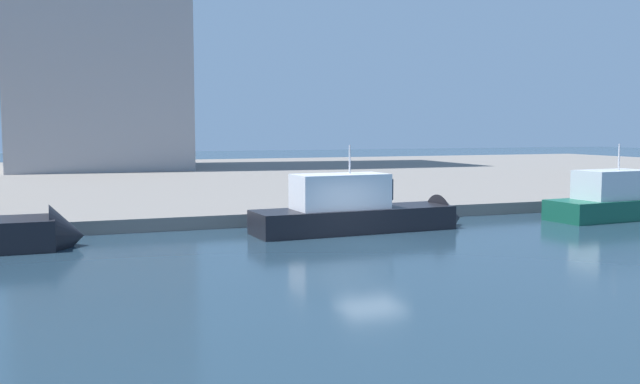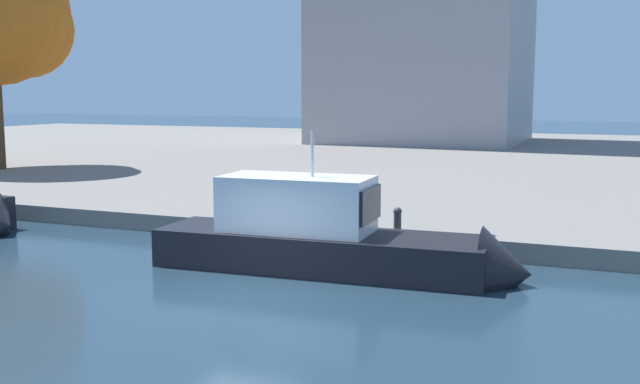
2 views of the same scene
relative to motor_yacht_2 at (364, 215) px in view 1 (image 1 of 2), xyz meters
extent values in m
plane|color=#1E3342|center=(-1.15, -3.25, -0.70)|extent=(220.00, 220.00, 0.00)
cube|color=slate|center=(-1.15, 30.19, -0.40)|extent=(120.00, 55.00, 0.59)
cone|color=black|center=(-11.96, 0.16, -0.31)|extent=(1.23, 2.44, 2.43)
cube|color=black|center=(-0.48, -0.03, -0.38)|extent=(8.87, 2.81, 1.38)
cone|color=black|center=(4.29, 0.24, -0.38)|extent=(1.32, 2.27, 2.21)
cube|color=white|center=(-1.14, -0.06, 1.04)|extent=(4.04, 2.08, 1.46)
cube|color=black|center=(0.39, 0.02, 1.11)|extent=(1.15, 1.80, 0.88)
cylinder|color=silver|center=(-0.70, -0.04, 2.37)|extent=(0.08, 0.08, 1.21)
cube|color=#14513D|center=(13.31, -0.59, -0.41)|extent=(7.85, 3.04, 1.39)
cube|color=silver|center=(12.74, -0.64, 0.98)|extent=(3.60, 2.20, 1.39)
cube|color=black|center=(14.07, -0.52, 1.05)|extent=(1.07, 1.87, 0.83)
cylinder|color=silver|center=(13.12, -0.61, 2.30)|extent=(0.08, 0.08, 1.26)
cylinder|color=#2D2D33|center=(0.71, 3.04, 0.15)|extent=(0.23, 0.23, 0.52)
sphere|color=#2D2D33|center=(0.71, 3.04, 0.48)|extent=(0.25, 0.25, 0.25)
camera|label=1|loc=(-12.07, -27.12, 3.68)|focal=39.23mm
camera|label=2|loc=(6.80, -17.57, 3.97)|focal=41.40mm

